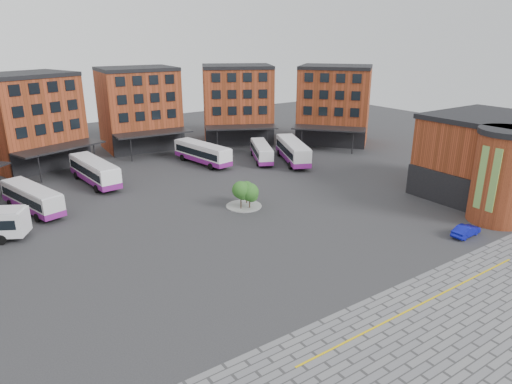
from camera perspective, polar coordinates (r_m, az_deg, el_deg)
ground at (r=46.35m, az=4.54°, el=-6.70°), size 160.00×160.00×0.00m
yellow_line at (r=39.40m, az=20.14°, el=-12.90°), size 26.00×0.15×0.02m
main_building at (r=74.86m, az=-17.25°, el=8.36°), size 94.14×42.48×14.60m
east_building at (r=64.21m, az=26.94°, el=3.67°), size 17.40×15.40×10.60m
tree_island at (r=55.25m, az=-1.24°, el=-0.05°), size 4.40×4.40×3.55m
bus_b at (r=60.37m, az=-26.20°, el=-0.69°), size 5.36×11.41×3.14m
bus_c at (r=68.21m, az=-19.54°, el=2.48°), size 3.87×12.44×3.45m
bus_d at (r=75.02m, az=-6.72°, el=4.88°), size 4.63×12.19×3.35m
bus_e at (r=76.42m, az=0.69°, el=5.08°), size 6.68×10.28×2.90m
bus_f at (r=75.71m, az=4.60°, el=5.16°), size 7.84×12.63×3.54m
blue_car at (r=52.87m, az=24.77°, el=-4.41°), size 3.83×1.50×1.24m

